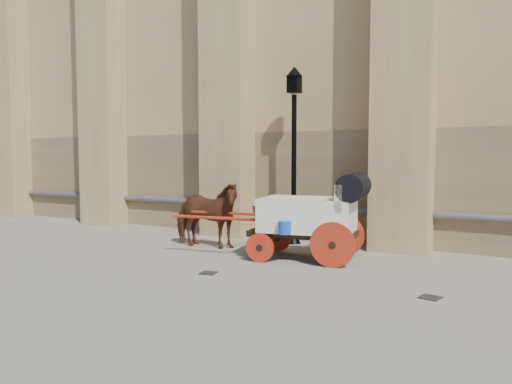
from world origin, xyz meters
The scene contains 6 objects.
ground centered at (0.00, 0.00, 0.00)m, with size 90.00×90.00×0.00m, color gray.
horse centered at (-0.40, 1.63, 0.84)m, with size 0.91×1.99×1.68m, color brown.
carriage centered at (2.56, 1.62, 1.05)m, with size 4.58×1.91×1.95m.
street_lamp centered at (1.26, 3.30, 2.48)m, with size 0.43×0.43×4.64m.
drain_grate_near centered at (1.24, -0.62, 0.01)m, with size 0.32×0.32×0.01m, color black.
drain_grate_far centered at (5.40, -0.25, 0.01)m, with size 0.32×0.32×0.01m, color black.
Camera 1 is at (6.85, -8.63, 2.32)m, focal length 35.00 mm.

